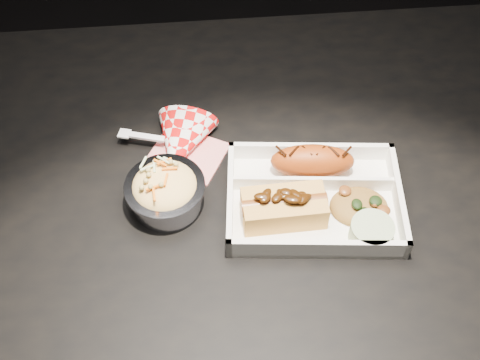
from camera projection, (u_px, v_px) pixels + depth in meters
name	position (u px, v px, depth m)	size (l,w,h in m)	color
dining_table	(262.00, 217.00, 0.98)	(1.20, 0.80, 0.75)	black
food_tray	(313.00, 200.00, 0.88)	(0.27, 0.20, 0.04)	white
fried_pastry	(312.00, 161.00, 0.89)	(0.13, 0.05, 0.05)	#A54110
hotdog	(284.00, 206.00, 0.84)	(0.12, 0.06, 0.06)	gold
fried_rice_mound	(360.00, 202.00, 0.86)	(0.09, 0.07, 0.03)	olive
cupcake_liner	(371.00, 232.00, 0.83)	(0.06, 0.06, 0.03)	#A6B98B
foil_coleslaw_cup	(165.00, 190.00, 0.86)	(0.12, 0.12, 0.07)	silver
napkin_fork	(180.00, 144.00, 0.94)	(0.18, 0.14, 0.10)	red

